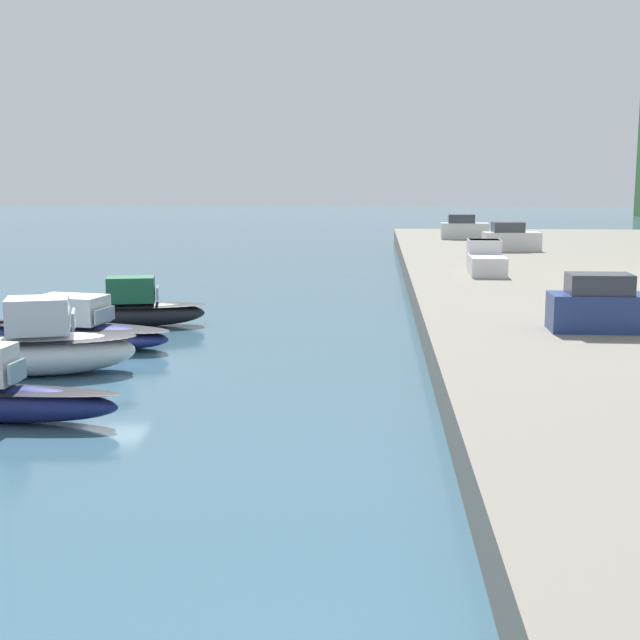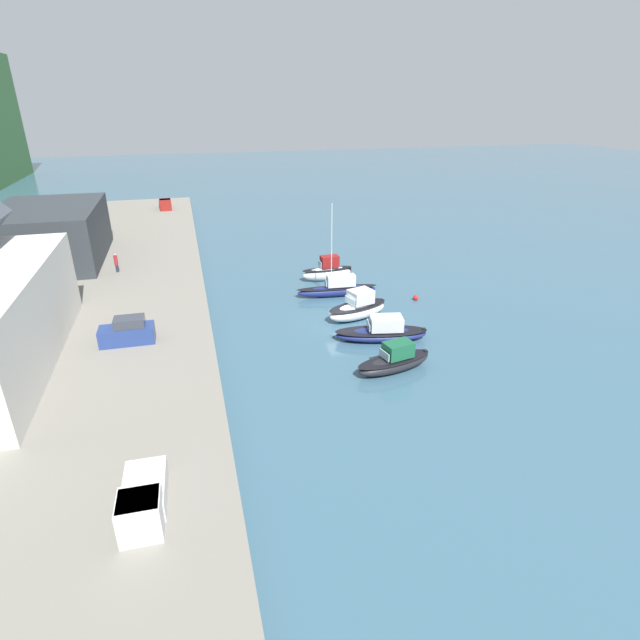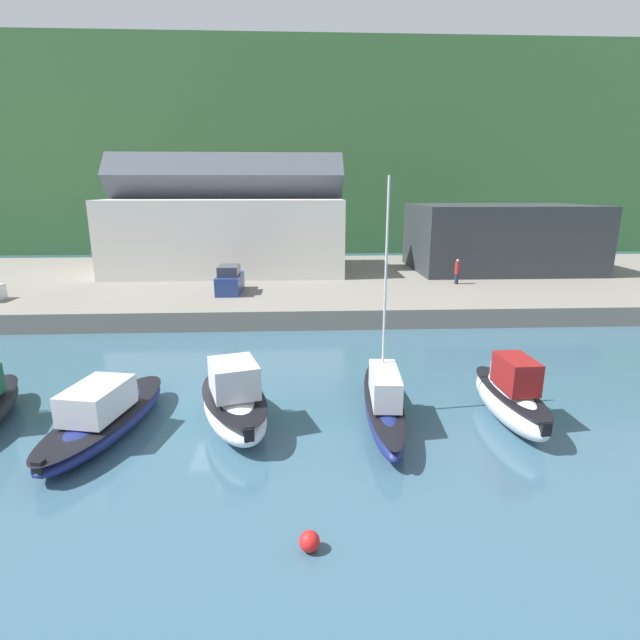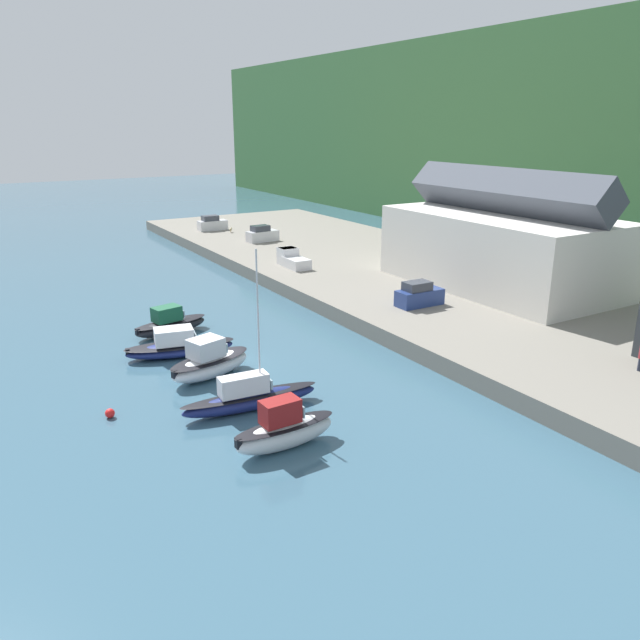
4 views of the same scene
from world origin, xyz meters
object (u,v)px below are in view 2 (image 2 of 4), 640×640
moored_boat_0 (395,361)px  mooring_buoy_0 (416,298)px  moored_boat_1 (382,332)px  moored_boat_2 (358,308)px  person_on_quay (116,263)px  moored_boat_4 (328,271)px  pickup_truck_1 (165,204)px  pickup_truck_0 (143,501)px  parked_car_0 (128,332)px  moored_boat_3 (338,288)px

moored_boat_0 → mooring_buoy_0: size_ratio=11.70×
moored_boat_1 → moored_boat_2: moored_boat_2 is taller
moored_boat_1 → person_on_quay: 31.77m
moored_boat_0 → moored_boat_4: moored_boat_4 is taller
moored_boat_0 → moored_boat_2: bearing=-14.6°
pickup_truck_1 → moored_boat_1: bearing=105.0°
person_on_quay → mooring_buoy_0: (-13.55, -30.35, -2.17)m
moored_boat_4 → mooring_buoy_0: moored_boat_4 is taller
moored_boat_0 → person_on_quay: bearing=28.7°
moored_boat_2 → pickup_truck_0: 28.60m
moored_boat_0 → parked_car_0: size_ratio=1.57×
moored_boat_4 → pickup_truck_1: bearing=22.8°
pickup_truck_1 → mooring_buoy_0: bearing=114.5°
mooring_buoy_0 → moored_boat_2: bearing=110.9°
moored_boat_3 → parked_car_0: moored_boat_3 is taller
pickup_truck_1 → moored_boat_0: bearing=102.5°
moored_boat_2 → person_on_quay: size_ratio=3.12×
pickup_truck_1 → mooring_buoy_0: (-47.78, -25.50, -1.89)m
moored_boat_0 → pickup_truck_0: bearing=112.0°
moored_boat_1 → parked_car_0: bearing=95.4°
moored_boat_0 → moored_boat_2: moored_boat_2 is taller
moored_boat_3 → moored_boat_4: 5.19m
moored_boat_3 → parked_car_0: 22.07m
moored_boat_1 → parked_car_0: parked_car_0 is taller
moored_boat_0 → pickup_truck_0: size_ratio=1.39×
moored_boat_2 → parked_car_0: 20.58m
mooring_buoy_0 → pickup_truck_0: bearing=134.0°
parked_car_0 → moored_boat_1: bearing=-95.7°
pickup_truck_1 → mooring_buoy_0: 54.20m
moored_boat_0 → mooring_buoy_0: moored_boat_0 is taller
pickup_truck_0 → person_on_quay: bearing=-81.8°
person_on_quay → moored_boat_2: bearing=-125.5°
moored_boat_0 → moored_boat_4: (21.48, -0.75, 0.21)m
pickup_truck_1 → person_on_quay: size_ratio=2.26×
moored_boat_2 → person_on_quay: person_on_quay is taller
moored_boat_3 → parked_car_0: (-8.72, 20.22, 1.43)m
parked_car_0 → pickup_truck_1: bearing=-1.7°
moored_boat_3 → pickup_truck_1: 48.03m
moored_boat_0 → pickup_truck_0: 21.31m
moored_boat_2 → mooring_buoy_0: bearing=-85.9°
pickup_truck_1 → moored_boat_4: bearing=111.4°
person_on_quay → moored_boat_3: bearing=-114.2°
moored_boat_4 → pickup_truck_0: (-33.22, 18.48, 1.12)m
moored_boat_1 → moored_boat_2: (4.96, 0.51, 0.27)m
moored_boat_1 → moored_boat_4: size_ratio=1.40×
moored_boat_2 → pickup_truck_0: size_ratio=1.40×
moored_boat_2 → person_on_quay: 28.25m
mooring_buoy_0 → moored_boat_1: bearing=138.6°
moored_boat_2 → person_on_quay: bearing=37.8°
moored_boat_3 → pickup_truck_1: moored_boat_3 is taller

